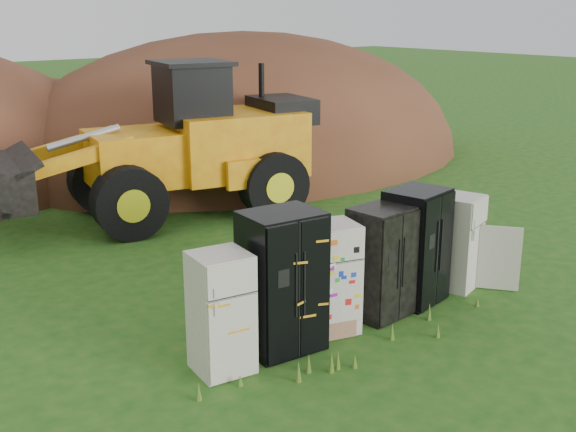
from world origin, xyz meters
The scene contains 9 objects.
ground centered at (0.00, 0.00, 0.00)m, with size 120.00×120.00×0.00m, color #1B5115.
fridge_leftmost centered at (-2.50, -0.02, 0.81)m, with size 0.72×0.69×1.62m, color silver, non-canonical shape.
fridge_black_side centered at (-1.48, 0.01, 0.99)m, with size 1.04×0.82×1.99m, color black, non-canonical shape.
fridge_sticker centered at (-0.57, 0.03, 0.83)m, with size 0.74×0.68×1.65m, color silver, non-canonical shape.
fridge_dark_mid centered at (0.40, -0.04, 0.87)m, with size 0.89×0.72×1.73m, color black, non-canonical shape.
fridge_black_right centered at (1.25, 0.03, 0.93)m, with size 0.93×0.78×1.87m, color black, non-canonical shape.
fridge_open_door centered at (2.29, 0.01, 0.80)m, with size 0.73×0.67×1.61m, color silver, non-canonical shape.
wheel_loader centered at (0.31, 6.87, 1.75)m, with size 7.24×2.94×3.50m, color #E6A30F, non-canonical shape.
dirt_mound_right centered at (5.81, 11.41, 0.00)m, with size 15.55×11.40×7.91m, color #452516.
Camera 1 is at (-7.16, -7.34, 4.61)m, focal length 45.00 mm.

